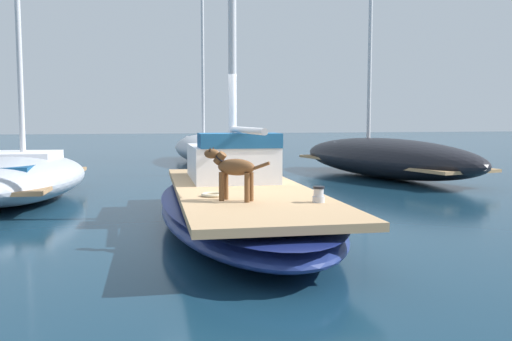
% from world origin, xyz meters
% --- Properties ---
extents(ground_plane, '(120.00, 120.00, 0.00)m').
position_xyz_m(ground_plane, '(0.00, 0.00, 0.00)').
color(ground_plane, '#143347').
extents(sailboat_main, '(2.88, 7.36, 0.66)m').
position_xyz_m(sailboat_main, '(0.00, 0.00, 0.34)').
color(sailboat_main, navy).
rests_on(sailboat_main, ground).
extents(cabin_house, '(1.51, 2.29, 0.84)m').
position_xyz_m(cabin_house, '(0.06, 1.12, 1.01)').
color(cabin_house, silver).
rests_on(cabin_house, sailboat_main).
extents(dog_brown, '(0.81, 0.62, 0.70)m').
position_xyz_m(dog_brown, '(-0.42, -1.45, 1.08)').
color(dog_brown, brown).
rests_on(dog_brown, sailboat_main).
extents(deck_winch, '(0.16, 0.16, 0.21)m').
position_xyz_m(deck_winch, '(0.62, -1.86, 0.76)').
color(deck_winch, '#B7B7BC').
rests_on(deck_winch, sailboat_main).
extents(coiled_rope, '(0.32, 0.32, 0.04)m').
position_xyz_m(coiled_rope, '(-0.61, -0.96, 0.68)').
color(coiled_rope, beige).
rests_on(coiled_rope, sailboat_main).
extents(moored_boat_starboard_side, '(3.75, 8.10, 6.27)m').
position_xyz_m(moored_boat_starboard_side, '(5.80, 6.58, 0.60)').
color(moored_boat_starboard_side, black).
rests_on(moored_boat_starboard_side, ground).
extents(moored_boat_port_side, '(3.16, 5.85, 6.18)m').
position_xyz_m(moored_boat_port_side, '(-4.02, 4.08, 0.52)').
color(moored_boat_port_side, '#B2B7C1').
rests_on(moored_boat_port_side, ground).
extents(moored_boat_far_astern, '(2.40, 7.43, 7.00)m').
position_xyz_m(moored_boat_far_astern, '(1.48, 13.45, 0.59)').
color(moored_boat_far_astern, '#B2B7C1').
rests_on(moored_boat_far_astern, ground).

